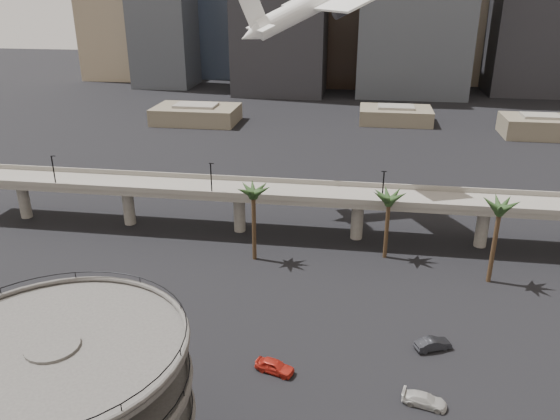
# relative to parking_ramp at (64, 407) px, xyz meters

# --- Properties ---
(parking_ramp) EXTENTS (22.20, 22.20, 17.35)m
(parking_ramp) POSITION_rel_parking_ramp_xyz_m (0.00, 0.00, 0.00)
(parking_ramp) COLOR #454340
(parking_ramp) RESTS_ON ground
(overpass) EXTENTS (130.00, 9.30, 14.70)m
(overpass) POSITION_rel_parking_ramp_xyz_m (13.00, 59.00, -2.50)
(overpass) COLOR slate
(overpass) RESTS_ON ground
(palm_trees) EXTENTS (42.40, 10.40, 14.00)m
(palm_trees) POSITION_rel_parking_ramp_xyz_m (27.02, 48.65, 1.59)
(palm_trees) COLOR #432D1D
(palm_trees) RESTS_ON ground
(low_buildings) EXTENTS (135.00, 27.50, 6.80)m
(low_buildings) POSITION_rel_parking_ramp_xyz_m (19.89, 146.30, -6.97)
(low_buildings) COLOR #685F4D
(low_buildings) RESTS_ON ground
(car_a) EXTENTS (5.19, 3.25, 1.65)m
(car_a) POSITION_rel_parking_ramp_xyz_m (15.10, 19.34, -9.01)
(car_a) COLOR red
(car_a) RESTS_ON ground
(car_b) EXTENTS (5.04, 3.43, 1.57)m
(car_b) POSITION_rel_parking_ramp_xyz_m (34.45, 26.80, -9.05)
(car_b) COLOR #222328
(car_b) RESTS_ON ground
(car_c) EXTENTS (5.23, 3.02, 1.43)m
(car_c) POSITION_rel_parking_ramp_xyz_m (32.45, 16.26, -9.12)
(car_c) COLOR #BABAB6
(car_c) RESTS_ON ground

